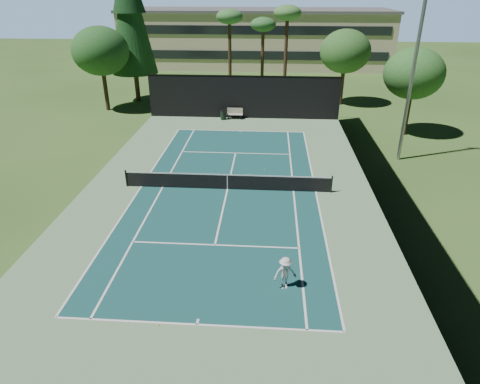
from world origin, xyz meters
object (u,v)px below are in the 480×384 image
(park_bench, at_px, (235,113))
(tennis_ball_a, at_px, (158,325))
(tennis_net, at_px, (227,181))
(tennis_ball_b, at_px, (168,178))
(tennis_ball_d, at_px, (158,162))
(player, at_px, (285,273))
(tennis_ball_c, at_px, (264,169))
(trash_bin, at_px, (223,115))

(park_bench, bearing_deg, tennis_ball_a, -91.30)
(tennis_net, xyz_separation_m, tennis_ball_b, (-4.08, 1.37, -0.52))
(tennis_ball_d, bearing_deg, tennis_ball_a, -76.03)
(player, relative_size, park_bench, 1.00)
(tennis_ball_b, relative_size, tennis_ball_c, 1.25)
(trash_bin, bearing_deg, park_bench, 16.92)
(tennis_ball_c, relative_size, trash_bin, 0.06)
(tennis_ball_d, distance_m, park_bench, 12.42)
(tennis_net, distance_m, tennis_ball_c, 4.02)
(player, xyz_separation_m, tennis_ball_a, (-4.77, -2.58, -0.72))
(tennis_net, distance_m, tennis_ball_d, 6.90)
(tennis_ball_a, xyz_separation_m, trash_bin, (-0.45, 27.37, 0.45))
(tennis_ball_a, height_order, tennis_ball_c, tennis_ball_a)
(player, bearing_deg, tennis_ball_a, -166.62)
(tennis_ball_a, bearing_deg, trash_bin, 90.93)
(tennis_ball_a, bearing_deg, player, 28.38)
(tennis_ball_c, bearing_deg, player, -85.10)
(tennis_net, relative_size, tennis_ball_a, 209.49)
(tennis_net, relative_size, tennis_ball_d, 193.81)
(tennis_ball_a, relative_size, trash_bin, 0.07)
(trash_bin, bearing_deg, tennis_ball_a, -89.07)
(player, xyz_separation_m, tennis_ball_c, (-1.09, 12.74, -0.72))
(tennis_net, bearing_deg, player, -70.57)
(trash_bin, bearing_deg, tennis_net, -83.01)
(player, relative_size, tennis_ball_b, 20.32)
(tennis_ball_b, xyz_separation_m, trash_bin, (2.19, 13.98, 0.44))
(tennis_ball_b, xyz_separation_m, park_bench, (3.27, 14.31, 0.51))
(tennis_ball_a, xyz_separation_m, tennis_ball_d, (-4.03, 16.20, 0.00))
(tennis_net, height_order, tennis_ball_a, tennis_net)
(player, distance_m, tennis_ball_d, 16.24)
(tennis_ball_d, xyz_separation_m, park_bench, (4.66, 11.50, 0.51))
(tennis_ball_a, bearing_deg, park_bench, 88.70)
(tennis_net, distance_m, tennis_ball_a, 12.12)
(tennis_net, height_order, trash_bin, tennis_net)
(tennis_net, relative_size, tennis_ball_b, 174.29)
(park_bench, bearing_deg, tennis_ball_c, -76.18)
(tennis_ball_c, bearing_deg, tennis_net, -124.23)
(tennis_net, bearing_deg, tennis_ball_a, -96.80)
(trash_bin, bearing_deg, tennis_ball_c, -71.12)
(tennis_net, height_order, tennis_ball_b, tennis_net)
(player, distance_m, tennis_ball_b, 13.13)
(player, height_order, park_bench, player)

